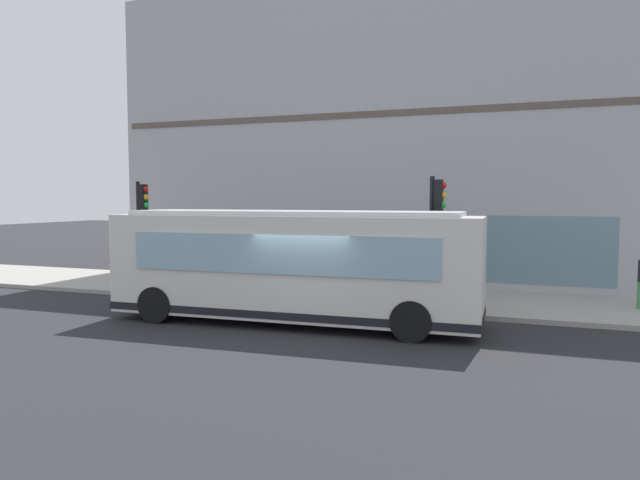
# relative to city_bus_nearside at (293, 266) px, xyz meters

# --- Properties ---
(ground) EXTENTS (120.00, 120.00, 0.00)m
(ground) POSITION_rel_city_bus_nearside_xyz_m (-0.57, -0.73, -1.55)
(ground) COLOR #262628
(sidewalk_curb) EXTENTS (4.90, 40.00, 0.15)m
(sidewalk_curb) POSITION_rel_city_bus_nearside_xyz_m (4.48, -0.73, -1.48)
(sidewalk_curb) COLOR #9E9991
(sidewalk_curb) RESTS_ON ground
(building_corner) EXTENTS (6.26, 23.05, 11.94)m
(building_corner) POSITION_rel_city_bus_nearside_xyz_m (10.04, -0.73, 4.40)
(building_corner) COLOR #A8A8AD
(building_corner) RESTS_ON ground
(city_bus_nearside) EXTENTS (2.90, 10.13, 3.07)m
(city_bus_nearside) POSITION_rel_city_bus_nearside_xyz_m (0.00, 0.00, 0.00)
(city_bus_nearside) COLOR silver
(city_bus_nearside) RESTS_ON ground
(traffic_light_near_corner) EXTENTS (0.32, 0.49, 3.90)m
(traffic_light_near_corner) POSITION_rel_city_bus_nearside_xyz_m (2.57, -3.44, 1.31)
(traffic_light_near_corner) COLOR black
(traffic_light_near_corner) RESTS_ON sidewalk_curb
(traffic_light_down_block) EXTENTS (0.32, 0.49, 3.85)m
(traffic_light_down_block) POSITION_rel_city_bus_nearside_xyz_m (2.69, 6.97, 1.28)
(traffic_light_down_block) COLOR black
(traffic_light_down_block) RESTS_ON sidewalk_curb
(fire_hydrant) EXTENTS (0.35, 0.35, 0.74)m
(fire_hydrant) POSITION_rel_city_bus_nearside_xyz_m (3.33, -2.13, -1.04)
(fire_hydrant) COLOR yellow
(fire_hydrant) RESTS_ON sidewalk_curb
(pedestrian_walking_along_curb) EXTENTS (0.32, 0.32, 1.57)m
(pedestrian_walking_along_curb) POSITION_rel_city_bus_nearside_xyz_m (4.40, 2.06, -0.51)
(pedestrian_walking_along_curb) COLOR gold
(pedestrian_walking_along_curb) RESTS_ON sidewalk_curb
(newspaper_vending_box) EXTENTS (0.44, 0.42, 0.90)m
(newspaper_vending_box) POSITION_rel_city_bus_nearside_xyz_m (3.74, 0.29, -0.95)
(newspaper_vending_box) COLOR #BF3F19
(newspaper_vending_box) RESTS_ON sidewalk_curb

